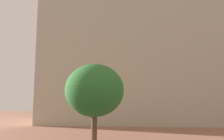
% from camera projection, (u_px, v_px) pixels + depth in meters
% --- Properties ---
extents(landmark_building, '(29.51, 14.74, 36.58)m').
position_uv_depth(landmark_building, '(147.00, 42.00, 34.89)').
color(landmark_building, '#B2A893').
rests_on(landmark_building, ground_plane).
extents(tree_curb_far, '(4.07, 4.07, 5.50)m').
position_uv_depth(tree_curb_far, '(95.00, 90.00, 16.01)').
color(tree_curb_far, brown).
rests_on(tree_curb_far, ground_plane).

